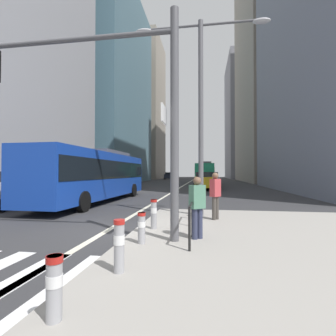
# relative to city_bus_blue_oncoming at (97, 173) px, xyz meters

# --- Properties ---
(ground_plane) EXTENTS (160.00, 160.00, 0.00)m
(ground_plane) POSITION_rel_city_bus_blue_oncoming_xyz_m (3.75, 12.73, -1.84)
(ground_plane) COLOR #303033
(median_island) EXTENTS (9.00, 10.00, 0.15)m
(median_island) POSITION_rel_city_bus_blue_oncoming_xyz_m (9.25, -8.27, -1.76)
(median_island) COLOR gray
(median_island) RESTS_ON ground
(lane_centre_line) EXTENTS (0.20, 80.00, 0.01)m
(lane_centre_line) POSITION_rel_city_bus_blue_oncoming_xyz_m (3.75, 22.73, -1.83)
(lane_centre_line) COLOR beige
(lane_centre_line) RESTS_ON ground
(office_tower_left_mid) EXTENTS (11.61, 25.20, 37.88)m
(office_tower_left_mid) POSITION_rel_city_bus_blue_oncoming_xyz_m (-12.25, 32.31, 17.10)
(office_tower_left_mid) COLOR slate
(office_tower_left_mid) RESTS_ON ground
(office_tower_left_far) EXTENTS (11.77, 16.61, 42.28)m
(office_tower_left_far) POSITION_rel_city_bus_blue_oncoming_xyz_m (-12.25, 58.32, 19.30)
(office_tower_left_far) COLOR gray
(office_tower_left_far) RESTS_ON ground
(office_tower_right_mid) EXTENTS (12.13, 25.83, 49.66)m
(office_tower_right_mid) POSITION_rel_city_bus_blue_oncoming_xyz_m (20.75, 39.20, 23.00)
(office_tower_right_mid) COLOR gray
(office_tower_right_mid) RESTS_ON ground
(office_tower_right_far) EXTENTS (13.18, 22.50, 38.83)m
(office_tower_right_far) POSITION_rel_city_bus_blue_oncoming_xyz_m (20.75, 69.27, 17.58)
(office_tower_right_far) COLOR gray
(office_tower_right_far) RESTS_ON ground
(city_bus_blue_oncoming) EXTENTS (2.87, 12.06, 3.40)m
(city_bus_blue_oncoming) POSITION_rel_city_bus_blue_oncoming_xyz_m (0.00, 0.00, 0.00)
(city_bus_blue_oncoming) COLOR #14389E
(city_bus_blue_oncoming) RESTS_ON ground
(sedan_white_oncoming) EXTENTS (2.15, 4.35, 1.94)m
(sedan_white_oncoming) POSITION_rel_city_bus_blue_oncoming_xyz_m (-3.56, -3.21, -0.85)
(sedan_white_oncoming) COLOR silver
(sedan_white_oncoming) RESTS_ON ground
(city_bus_red_receding) EXTENTS (2.86, 11.06, 3.40)m
(city_bus_red_receding) POSITION_rel_city_bus_blue_oncoming_xyz_m (6.90, 22.37, -0.00)
(city_bus_red_receding) COLOR #198456
(city_bus_red_receding) RESTS_ON ground
(car_oncoming_mid) EXTENTS (2.06, 4.53, 1.94)m
(car_oncoming_mid) POSITION_rel_city_bus_blue_oncoming_xyz_m (-2.46, 14.63, -0.85)
(car_oncoming_mid) COLOR maroon
(car_oncoming_mid) RESTS_ON ground
(car_receding_near) EXTENTS (2.21, 4.39, 1.94)m
(car_receding_near) POSITION_rel_city_bus_blue_oncoming_xyz_m (6.60, 12.17, -0.85)
(car_receding_near) COLOR gold
(car_receding_near) RESTS_ON ground
(car_receding_far) EXTENTS (2.12, 4.41, 1.94)m
(car_receding_far) POSITION_rel_city_bus_blue_oncoming_xyz_m (7.50, 13.14, -0.85)
(car_receding_far) COLOR silver
(car_receding_far) RESTS_ON ground
(car_oncoming_far) EXTENTS (2.06, 4.08, 1.94)m
(car_oncoming_far) POSITION_rel_city_bus_blue_oncoming_xyz_m (-3.31, 52.65, -0.85)
(car_oncoming_far) COLOR #232838
(car_oncoming_far) RESTS_ON ground
(traffic_signal_gantry) EXTENTS (5.66, 0.65, 6.00)m
(traffic_signal_gantry) POSITION_rel_city_bus_blue_oncoming_xyz_m (4.26, -8.71, 2.25)
(traffic_signal_gantry) COLOR #515156
(traffic_signal_gantry) RESTS_ON median_island
(street_lamp_post) EXTENTS (5.50, 0.32, 8.00)m
(street_lamp_post) POSITION_rel_city_bus_blue_oncoming_xyz_m (6.72, -4.85, 3.45)
(street_lamp_post) COLOR #56565B
(street_lamp_post) RESTS_ON median_island
(bollard_front) EXTENTS (0.20, 0.20, 0.76)m
(bollard_front) POSITION_rel_city_bus_blue_oncoming_xyz_m (5.15, -12.27, -1.26)
(bollard_front) COLOR #99999E
(bollard_front) RESTS_ON median_island
(bollard_left) EXTENTS (0.20, 0.20, 0.92)m
(bollard_left) POSITION_rel_city_bus_blue_oncoming_xyz_m (5.41, -10.81, -1.18)
(bollard_left) COLOR #99999E
(bollard_left) RESTS_ON median_island
(bollard_right) EXTENTS (0.20, 0.20, 0.76)m
(bollard_right) POSITION_rel_city_bus_blue_oncoming_xyz_m (5.35, -9.06, -1.26)
(bollard_right) COLOR #99999E
(bollard_right) RESTS_ON median_island
(bollard_back) EXTENTS (0.20, 0.20, 0.90)m
(bollard_back) POSITION_rel_city_bus_blue_oncoming_xyz_m (5.32, -7.46, -1.19)
(bollard_back) COLOR #99999E
(bollard_back) RESTS_ON median_island
(pedestrian_railing) EXTENTS (0.06, 3.74, 0.98)m
(pedestrian_railing) POSITION_rel_city_bus_blue_oncoming_xyz_m (6.55, -7.62, -0.98)
(pedestrian_railing) COLOR black
(pedestrian_railing) RESTS_ON median_island
(pedestrian_waiting) EXTENTS (0.45, 0.42, 1.63)m
(pedestrian_waiting) POSITION_rel_city_bus_blue_oncoming_xyz_m (6.69, -8.41, -0.79)
(pedestrian_waiting) COLOR #2D334C
(pedestrian_waiting) RESTS_ON median_island
(pedestrian_walking) EXTENTS (0.43, 0.45, 1.74)m
(pedestrian_walking) POSITION_rel_city_bus_blue_oncoming_xyz_m (7.26, -5.65, -0.72)
(pedestrian_walking) COLOR #423D38
(pedestrian_walking) RESTS_ON median_island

